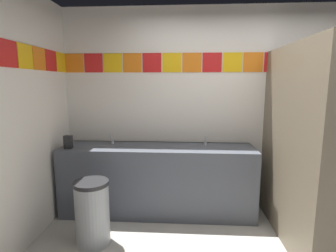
% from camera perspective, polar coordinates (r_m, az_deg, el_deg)
% --- Properties ---
extents(wall_back, '(4.36, 0.09, 2.61)m').
position_cam_1_polar(wall_back, '(3.54, 13.39, 3.58)').
color(wall_back, silver).
rests_on(wall_back, ground_plane).
extents(vanity_counter, '(2.39, 0.56, 0.87)m').
position_cam_1_polar(vanity_counter, '(3.39, -2.27, -11.49)').
color(vanity_counter, '#4C515B').
rests_on(vanity_counter, ground_plane).
extents(faucet_left, '(0.04, 0.10, 0.14)m').
position_cam_1_polar(faucet_left, '(3.45, -12.11, -3.06)').
color(faucet_left, silver).
rests_on(faucet_left, vanity_counter).
extents(faucet_right, '(0.04, 0.10, 0.14)m').
position_cam_1_polar(faucet_right, '(3.34, 8.14, -3.38)').
color(faucet_right, silver).
rests_on(faucet_right, vanity_counter).
extents(soap_dispenser, '(0.09, 0.09, 0.16)m').
position_cam_1_polar(soap_dispenser, '(3.38, -20.93, -3.30)').
color(soap_dispenser, black).
rests_on(soap_dispenser, vanity_counter).
extents(stall_divider, '(0.92, 1.47, 2.03)m').
position_cam_1_polar(stall_divider, '(2.80, 29.22, -4.92)').
color(stall_divider, '#726651').
rests_on(stall_divider, ground_plane).
extents(toilet, '(0.39, 0.49, 0.74)m').
position_cam_1_polar(toilet, '(3.66, 28.49, -13.41)').
color(toilet, white).
rests_on(toilet, ground_plane).
extents(trash_bin, '(0.35, 0.35, 0.67)m').
position_cam_1_polar(trash_bin, '(2.92, -16.15, -17.70)').
color(trash_bin, '#999EA3').
rests_on(trash_bin, ground_plane).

